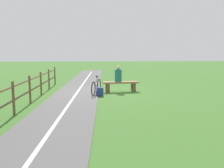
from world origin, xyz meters
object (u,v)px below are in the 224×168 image
(bench, at_px, (121,85))
(backpack, at_px, (100,92))
(person_seated, at_px, (118,75))
(bicycle, at_px, (96,87))

(bench, xyz_separation_m, backpack, (1.05, 1.03, -0.16))
(person_seated, xyz_separation_m, bicycle, (1.07, 0.50, -0.49))
(bicycle, bearing_deg, bench, 127.34)
(bicycle, height_order, backpack, bicycle)
(bicycle, distance_m, backpack, 0.56)
(bench, height_order, person_seated, person_seated)
(person_seated, relative_size, bicycle, 0.47)
(bench, relative_size, backpack, 4.60)
(bench, relative_size, bicycle, 1.05)
(bicycle, xyz_separation_m, backpack, (-0.15, 0.52, -0.16))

